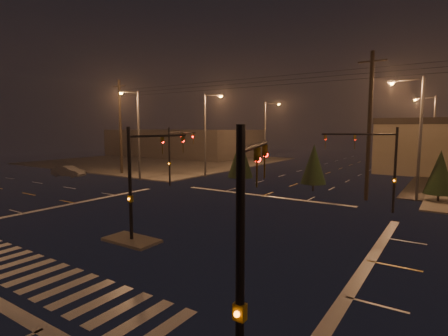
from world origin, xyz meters
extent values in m
plane|color=black|center=(0.00, 0.00, 0.00)|extent=(140.00, 140.00, 0.00)
cube|color=#46443F|center=(-30.00, 30.00, 0.06)|extent=(36.00, 36.00, 0.12)
cube|color=#46443F|center=(0.00, -4.00, 0.07)|extent=(3.00, 1.60, 0.15)
cube|color=beige|center=(0.00, -9.00, 0.01)|extent=(15.00, 2.60, 0.01)
cube|color=beige|center=(0.00, 11.00, 0.01)|extent=(16.00, 0.50, 0.01)
cube|color=#3B3634|center=(-35.00, 42.00, 2.80)|extent=(30.00, 18.00, 5.60)
cylinder|color=black|center=(0.00, -4.00, 3.00)|extent=(0.18, 0.18, 6.00)
cylinder|color=black|center=(0.00, -1.75, 5.50)|extent=(0.12, 4.50, 0.12)
imported|color=#594707|center=(0.00, 0.27, 5.45)|extent=(0.16, 0.20, 1.00)
cube|color=#594707|center=(0.00, -4.00, 2.30)|extent=(0.25, 0.18, 0.35)
cylinder|color=black|center=(10.50, 10.50, 3.00)|extent=(0.18, 0.18, 6.00)
cylinder|color=black|center=(8.15, 9.64, 5.50)|extent=(4.74, 1.82, 0.12)
imported|color=#594707|center=(6.04, 8.88, 5.45)|extent=(0.24, 0.22, 1.00)
cube|color=#594707|center=(10.50, 10.50, 2.30)|extent=(0.25, 0.18, 0.35)
cylinder|color=black|center=(-10.50, 10.50, 3.00)|extent=(0.18, 0.18, 6.00)
cylinder|color=black|center=(-8.15, 9.64, 5.50)|extent=(4.74, 1.82, 0.12)
imported|color=#594707|center=(-6.04, 8.88, 5.45)|extent=(0.24, 0.22, 1.00)
cube|color=#594707|center=(-10.50, 10.50, 2.30)|extent=(0.25, 0.18, 0.35)
cylinder|color=black|center=(10.50, -10.50, 3.00)|extent=(0.18, 0.18, 6.00)
cylinder|color=black|center=(9.82, -8.62, 5.50)|extent=(1.48, 3.80, 0.12)
imported|color=#594707|center=(9.20, -6.93, 5.45)|extent=(0.22, 0.24, 1.00)
cube|color=#594707|center=(10.50, -10.50, 2.30)|extent=(0.25, 0.18, 0.35)
cylinder|color=#38383A|center=(-11.50, 18.00, 5.00)|extent=(0.24, 0.24, 10.00)
cylinder|color=#38383A|center=(-10.30, 18.00, 9.80)|extent=(2.40, 0.14, 0.14)
cube|color=#38383A|center=(-9.20, 18.00, 9.75)|extent=(0.70, 0.30, 0.18)
sphere|color=#FF9C2D|center=(-9.20, 18.00, 9.62)|extent=(0.32, 0.32, 0.32)
cylinder|color=#38383A|center=(-11.50, 34.00, 5.00)|extent=(0.24, 0.24, 10.00)
cylinder|color=#38383A|center=(-10.30, 34.00, 9.80)|extent=(2.40, 0.14, 0.14)
cube|color=#38383A|center=(-9.20, 34.00, 9.75)|extent=(0.70, 0.30, 0.18)
sphere|color=#FF9C2D|center=(-9.20, 34.00, 9.62)|extent=(0.32, 0.32, 0.32)
cylinder|color=#38383A|center=(11.50, 16.00, 5.00)|extent=(0.24, 0.24, 10.00)
cylinder|color=#38383A|center=(10.30, 16.00, 9.80)|extent=(2.40, 0.14, 0.14)
cube|color=#38383A|center=(9.20, 16.00, 9.75)|extent=(0.70, 0.30, 0.18)
sphere|color=#FF9C2D|center=(9.20, 16.00, 9.62)|extent=(0.32, 0.32, 0.32)
cylinder|color=#38383A|center=(11.50, 36.00, 5.00)|extent=(0.24, 0.24, 10.00)
cylinder|color=#38383A|center=(10.30, 36.00, 9.80)|extent=(2.40, 0.14, 0.14)
cube|color=#38383A|center=(9.20, 36.00, 9.75)|extent=(0.70, 0.30, 0.18)
sphere|color=#FF9C2D|center=(9.20, 36.00, 9.62)|extent=(0.32, 0.32, 0.32)
cylinder|color=#38383A|center=(-16.00, 11.50, 5.00)|extent=(0.24, 0.24, 10.00)
cylinder|color=#38383A|center=(-16.00, 10.30, 9.80)|extent=(0.14, 2.40, 0.14)
cube|color=#38383A|center=(-16.00, 9.20, 9.75)|extent=(0.30, 0.70, 0.18)
sphere|color=#FF9C2D|center=(-16.00, 9.20, 9.62)|extent=(0.32, 0.32, 0.32)
cylinder|color=black|center=(-22.00, 14.00, 6.00)|extent=(0.32, 0.32, 12.00)
cube|color=black|center=(-22.00, 14.00, 11.20)|extent=(2.20, 0.12, 0.12)
cylinder|color=black|center=(8.00, 14.00, 6.00)|extent=(0.32, 0.32, 12.00)
cube|color=black|center=(8.00, 14.00, 11.20)|extent=(2.20, 0.12, 0.12)
cylinder|color=black|center=(13.01, 16.27, 0.35)|extent=(0.18, 0.18, 0.70)
cone|color=black|center=(13.01, 16.27, 2.45)|extent=(2.24, 2.24, 3.50)
cylinder|color=black|center=(-5.11, 15.68, 0.35)|extent=(0.18, 0.18, 0.70)
cone|color=black|center=(-5.11, 15.68, 2.82)|extent=(2.71, 2.71, 4.24)
cylinder|color=black|center=(2.88, 15.77, 0.35)|extent=(0.18, 0.18, 0.70)
cone|color=black|center=(2.88, 15.77, 2.57)|extent=(2.39, 2.39, 3.73)
imported|color=#4F5156|center=(-25.32, 8.58, 0.68)|extent=(4.38, 2.43, 1.37)
camera|label=1|loc=(13.86, -16.15, 5.93)|focal=28.00mm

